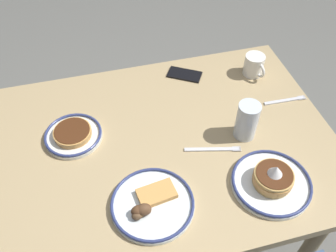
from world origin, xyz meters
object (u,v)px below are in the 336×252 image
(cell_phone, at_px, (185,74))
(fork_near, at_px, (213,149))
(plate_far_companion, at_px, (272,181))
(plate_near_main, at_px, (73,135))
(coffee_mug, at_px, (254,65))
(plate_center_pancakes, at_px, (152,204))
(drinking_glass, at_px, (246,122))
(fork_far, at_px, (285,100))

(cell_phone, height_order, fork_near, cell_phone)
(plate_far_companion, height_order, cell_phone, plate_far_companion)
(plate_near_main, distance_m, coffee_mug, 0.81)
(cell_phone, bearing_deg, plate_center_pancakes, 95.82)
(plate_near_main, bearing_deg, coffee_mug, -167.66)
(fork_near, bearing_deg, plate_near_main, -21.15)
(plate_center_pancakes, relative_size, cell_phone, 1.86)
(drinking_glass, bearing_deg, fork_near, 17.12)
(coffee_mug, bearing_deg, drinking_glass, 61.33)
(cell_phone, bearing_deg, plate_far_companion, 132.27)
(drinking_glass, bearing_deg, cell_phone, -72.91)
(coffee_mug, height_order, fork_far, coffee_mug)
(plate_near_main, distance_m, cell_phone, 0.55)
(coffee_mug, xyz_separation_m, fork_far, (-0.06, 0.19, -0.04))
(plate_far_companion, bearing_deg, plate_near_main, -31.30)
(plate_far_companion, xyz_separation_m, cell_phone, (0.12, -0.61, -0.02))
(plate_far_companion, bearing_deg, cell_phone, -79.15)
(coffee_mug, bearing_deg, plate_far_companion, 72.41)
(drinking_glass, bearing_deg, plate_far_companion, 89.95)
(plate_far_companion, distance_m, drinking_glass, 0.23)
(plate_far_companion, height_order, drinking_glass, drinking_glass)
(plate_near_main, height_order, drinking_glass, drinking_glass)
(plate_near_main, distance_m, plate_far_companion, 0.72)
(plate_far_companion, bearing_deg, coffee_mug, -107.59)
(plate_near_main, height_order, plate_center_pancakes, plate_center_pancakes)
(plate_center_pancakes, xyz_separation_m, fork_far, (-0.63, -0.33, -0.01))
(drinking_glass, xyz_separation_m, cell_phone, (0.12, -0.38, -0.06))
(plate_center_pancakes, height_order, cell_phone, plate_center_pancakes)
(fork_near, bearing_deg, cell_phone, -92.42)
(plate_far_companion, height_order, coffee_mug, plate_far_companion)
(plate_near_main, distance_m, fork_near, 0.51)
(plate_far_companion, relative_size, fork_near, 1.31)
(plate_far_companion, bearing_deg, plate_center_pancakes, -3.20)
(plate_near_main, bearing_deg, fork_far, 178.57)
(plate_center_pancakes, bearing_deg, plate_far_companion, 176.80)
(fork_far, bearing_deg, fork_near, 24.10)
(plate_near_main, relative_size, fork_near, 1.05)
(fork_near, bearing_deg, plate_center_pancakes, 32.08)
(drinking_glass, distance_m, fork_far, 0.27)
(plate_near_main, relative_size, drinking_glass, 1.43)
(plate_far_companion, relative_size, fork_far, 1.48)
(plate_far_companion, bearing_deg, fork_near, -54.31)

